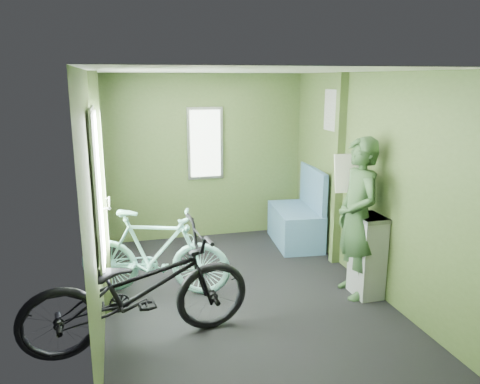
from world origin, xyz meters
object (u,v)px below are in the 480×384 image
object	(u,v)px
bicycle_black	(142,344)
bicycle_mint	(156,295)
bench_seat	(297,222)
waste_box	(367,256)
passenger	(357,218)

from	to	relation	value
bicycle_black	bicycle_mint	xyz separation A→B (m)	(0.20, 0.92, 0.00)
bicycle_mint	bench_seat	size ratio (longest dim) A/B	1.51
waste_box	bench_seat	bearing A→B (deg)	93.83
bicycle_mint	passenger	world-z (taller)	passenger
passenger	bench_seat	xyz separation A→B (m)	(-0.00, 1.61, -0.53)
waste_box	bench_seat	world-z (taller)	bench_seat
bicycle_black	passenger	size ratio (longest dim) A/B	1.16
bicycle_black	waste_box	world-z (taller)	waste_box
bicycle_black	bicycle_mint	world-z (taller)	bicycle_black
bicycle_black	bench_seat	distance (m)	3.03
bench_seat	bicycle_black	bearing A→B (deg)	-132.03
bicycle_black	waste_box	xyz separation A→B (m)	(2.35, 0.37, 0.44)
passenger	waste_box	distance (m)	0.42
bench_seat	passenger	bearing A→B (deg)	-84.23
bicycle_mint	bench_seat	bearing A→B (deg)	-41.59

